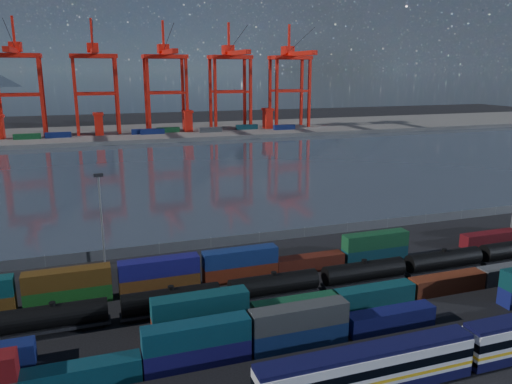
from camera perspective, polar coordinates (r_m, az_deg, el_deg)
name	(u,v)px	position (r m, az deg, el deg)	size (l,w,h in m)	color
ground	(321,302)	(77.33, 7.38, -12.31)	(700.00, 700.00, 0.00)	black
harbor_water	(186,171)	(173.25, -8.06, 2.40)	(700.00, 700.00, 0.00)	#313A48
far_quay	(148,133)	(275.75, -12.28, 6.65)	(700.00, 70.00, 2.00)	#514F4C
distant_mountains	(108,6)	(1675.05, -16.52, 19.67)	(2470.00, 1100.00, 520.00)	#1E2630
container_row_south	(325,325)	(66.39, 7.91, -14.77)	(140.43, 2.57, 5.48)	#36393B
container_row_mid	(439,282)	(83.66, 20.19, -9.59)	(129.17, 2.59, 5.51)	#101951
container_row_north	(228,268)	(82.55, -3.27, -8.68)	(142.18, 2.53, 5.39)	navy
tanker_string	(405,266)	(87.08, 16.64, -8.14)	(122.79, 3.07, 4.39)	black
waterfront_fence	(259,238)	(100.83, 0.37, -5.23)	(160.12, 0.12, 2.20)	#595B5E
yard_light_mast	(101,214)	(91.36, -17.27, -2.45)	(1.60, 0.40, 16.60)	slate
gantry_cranes	(131,66)	(266.50, -14.14, 13.82)	(197.44, 43.08, 58.34)	red
quay_containers	(129,132)	(260.05, -14.33, 6.63)	(172.58, 10.99, 2.60)	navy
straddle_carriers	(144,122)	(264.85, -12.63, 7.84)	(140.00, 7.00, 11.10)	red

